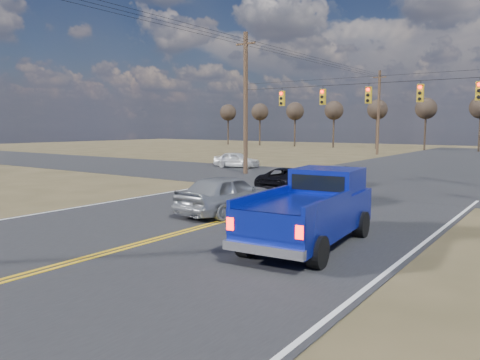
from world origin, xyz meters
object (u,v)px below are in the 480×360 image
Objects in this scene: white_car_queue at (336,188)px; black_suv at (289,179)px; cross_car_west at (237,160)px; pickup_truck at (312,210)px; dgrey_car_queue at (337,176)px; silver_suv at (227,194)px.

black_suv is at bearing -34.58° from white_car_queue.
white_car_queue is 18.27m from cross_car_west.
white_car_queue reaches higher than black_suv.
cross_car_west is (-16.62, 19.34, -0.39)m from pickup_truck.
dgrey_car_queue is (-2.33, 5.50, -0.04)m from white_car_queue.
silver_suv is at bearing -153.60° from cross_car_west.
black_suv is 4.34m from white_car_queue.
pickup_truck is 11.73m from black_suv.
cross_car_west is at bearing 125.68° from pickup_truck.
white_car_queue is (2.33, 5.09, -0.15)m from silver_suv.
black_suv is at bearing -75.72° from silver_suv.
silver_suv reaches higher than cross_car_west.
cross_car_west is at bearing -45.31° from black_suv.
pickup_truck is at bearing 114.48° from dgrey_car_queue.
white_car_queue is (3.70, -2.27, 0.03)m from black_suv.
cross_car_west reaches higher than black_suv.
silver_suv is 1.19× the size of white_car_queue.
white_car_queue is at bearing 103.95° from pickup_truck.
dgrey_car_queue is 1.08× the size of cross_car_west.
white_car_queue is 0.94× the size of dgrey_car_queue.
dgrey_car_queue is at bearing -126.43° from cross_car_west.
white_car_queue is at bearing -138.31° from cross_car_west.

